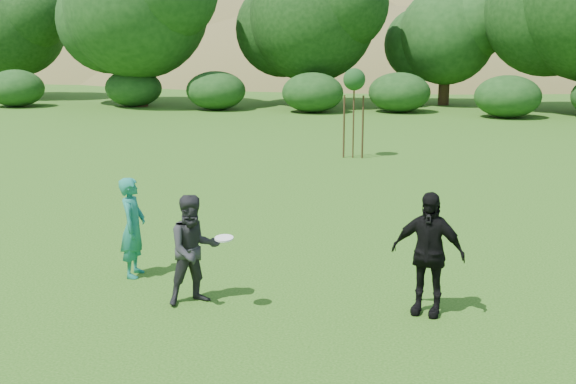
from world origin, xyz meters
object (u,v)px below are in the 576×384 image
player_grey (194,250)px  player_black (428,253)px  sapling (354,82)px  player_teal (133,227)px

player_grey → player_black: size_ratio=0.92×
player_grey → sapling: (0.87, 13.08, 1.59)m
player_grey → player_black: (3.39, 0.28, 0.07)m
player_black → player_teal: bearing=-174.8°
player_teal → player_black: size_ratio=0.92×
sapling → player_grey: bearing=-93.8°
player_black → player_grey: bearing=-161.7°
player_teal → player_grey: 1.70m
player_teal → player_black: (4.78, -0.70, 0.07)m
player_black → sapling: bearing=114.7°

